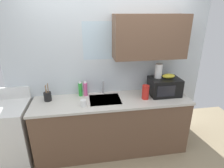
{
  "coord_description": "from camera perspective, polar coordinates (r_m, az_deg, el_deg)",
  "views": [
    {
      "loc": [
        -0.4,
        -2.45,
        2.13
      ],
      "look_at": [
        0.0,
        0.0,
        1.15
      ],
      "focal_mm": 29.55,
      "sensor_mm": 36.0,
      "label": 1
    }
  ],
  "objects": [
    {
      "name": "kitchen_wall_assembly",
      "position": [
        2.9,
        1.41,
        6.34
      ],
      "size": [
        3.12,
        0.42,
        2.5
      ],
      "color": "silver",
      "rests_on": "ground"
    },
    {
      "name": "counter_unit",
      "position": [
        2.99,
        -0.04,
        -12.42
      ],
      "size": [
        2.35,
        0.63,
        0.9
      ],
      "color": "brown",
      "rests_on": "ground"
    },
    {
      "name": "sink_faucet",
      "position": [
        2.93,
        -2.75,
        -1.05
      ],
      "size": [
        0.03,
        0.03,
        0.21
      ],
      "primitive_type": "cylinder",
      "color": "#B2B5BA",
      "rests_on": "counter_unit"
    },
    {
      "name": "stove_range",
      "position": [
        3.17,
        -29.08,
        -13.33
      ],
      "size": [
        0.6,
        0.6,
        1.08
      ],
      "color": "white",
      "rests_on": "ground"
    },
    {
      "name": "microwave",
      "position": [
        2.99,
        15.91,
        -0.76
      ],
      "size": [
        0.46,
        0.35,
        0.27
      ],
      "color": "black",
      "rests_on": "counter_unit"
    },
    {
      "name": "banana_bunch",
      "position": [
        2.96,
        17.12,
        2.36
      ],
      "size": [
        0.2,
        0.11,
        0.07
      ],
      "primitive_type": "ellipsoid",
      "color": "gold",
      "rests_on": "microwave"
    },
    {
      "name": "paper_towel_roll",
      "position": [
        2.92,
        14.2,
        3.95
      ],
      "size": [
        0.11,
        0.11,
        0.22
      ],
      "primitive_type": "cylinder",
      "color": "white",
      "rests_on": "microwave"
    },
    {
      "name": "dish_soap_bottle_pink",
      "position": [
        2.88,
        -8.23,
        -1.39
      ],
      "size": [
        0.06,
        0.06,
        0.25
      ],
      "color": "#E55999",
      "rests_on": "counter_unit"
    },
    {
      "name": "dish_soap_bottle_green",
      "position": [
        2.89,
        -9.76,
        -1.48
      ],
      "size": [
        0.06,
        0.06,
        0.25
      ],
      "color": "green",
      "rests_on": "counter_unit"
    },
    {
      "name": "cereal_canister",
      "position": [
        2.8,
        10.33,
        -2.49
      ],
      "size": [
        0.1,
        0.1,
        0.21
      ],
      "primitive_type": "cylinder",
      "color": "red",
      "rests_on": "counter_unit"
    },
    {
      "name": "mug_white",
      "position": [
        2.59,
        -8.82,
        -5.84
      ],
      "size": [
        0.08,
        0.08,
        0.09
      ],
      "primitive_type": "cylinder",
      "color": "white",
      "rests_on": "counter_unit"
    },
    {
      "name": "utensil_crock",
      "position": [
        2.87,
        -19.29,
        -3.59
      ],
      "size": [
        0.11,
        0.11,
        0.27
      ],
      "color": "black",
      "rests_on": "counter_unit"
    }
  ]
}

